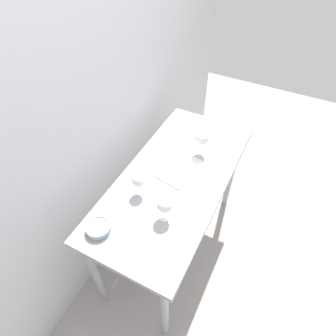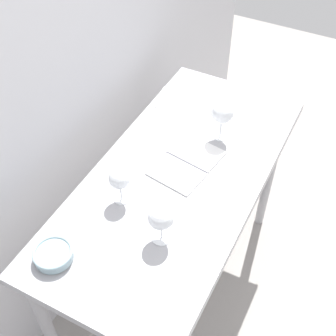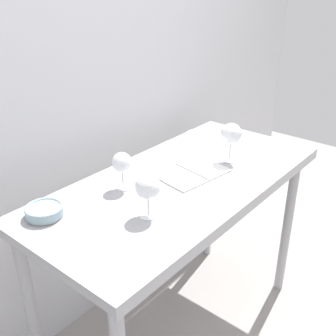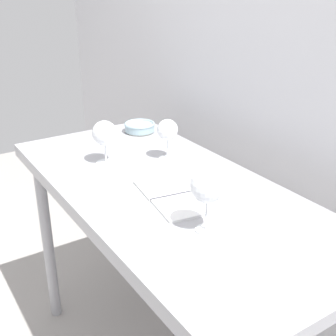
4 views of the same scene
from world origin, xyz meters
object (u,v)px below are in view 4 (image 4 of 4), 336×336
at_px(wine_glass_far_left, 167,131).
at_px(tasting_bowl, 140,127).
at_px(wine_glass_near_left, 105,134).
at_px(open_notebook, 180,194).
at_px(tasting_sheet_upper, 308,229).
at_px(wine_glass_near_right, 207,187).

xyz_separation_m(wine_glass_far_left, tasting_bowl, (-0.34, 0.07, -0.09)).
xyz_separation_m(wine_glass_near_left, tasting_bowl, (-0.25, 0.29, -0.09)).
height_order(open_notebook, tasting_bowl, tasting_bowl).
bearing_deg(open_notebook, wine_glass_near_left, -158.73).
height_order(open_notebook, tasting_sheet_upper, open_notebook).
bearing_deg(wine_glass_near_right, open_notebook, 164.68).
height_order(wine_glass_far_left, open_notebook, wine_glass_far_left).
height_order(wine_glass_near_right, tasting_bowl, wine_glass_near_right).
bearing_deg(wine_glass_far_left, open_notebook, -25.64).
bearing_deg(tasting_sheet_upper, wine_glass_near_right, -133.65).
relative_size(wine_glass_near_left, open_notebook, 0.50).
distance_m(wine_glass_near_right, tasting_bowl, 0.89).
relative_size(tasting_sheet_upper, tasting_bowl, 1.89).
relative_size(wine_glass_far_left, tasting_bowl, 1.14).
xyz_separation_m(open_notebook, tasting_sheet_upper, (0.37, 0.19, -0.00)).
bearing_deg(open_notebook, tasting_sheet_upper, 35.45).
bearing_deg(open_notebook, tasting_bowl, 170.75).
distance_m(wine_glass_near_right, tasting_sheet_upper, 0.32).
relative_size(open_notebook, tasting_bowl, 2.38).
bearing_deg(wine_glass_near_right, wine_glass_near_left, -177.72).
xyz_separation_m(wine_glass_far_left, open_notebook, (0.29, -0.14, -0.11)).
xyz_separation_m(wine_glass_far_left, tasting_sheet_upper, (0.66, 0.05, -0.11)).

